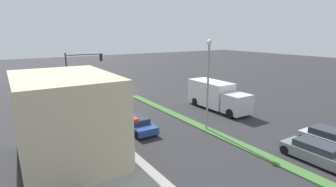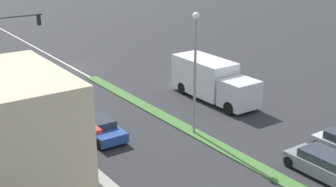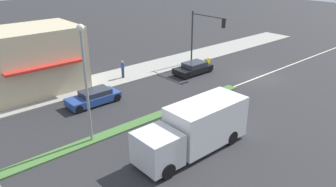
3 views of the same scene
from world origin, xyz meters
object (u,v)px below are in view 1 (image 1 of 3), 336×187
delivery_truck (216,95)px  coupe_blue (137,124)px  street_lamp (208,74)px  warning_aframe_sign (84,94)px  suv_grey (319,153)px  traffic_signal_main (79,68)px  pedestrian (80,111)px  suv_black (96,97)px  sedan_silver (330,139)px

delivery_truck → coupe_blue: bearing=7.6°
street_lamp → warning_aframe_sign: street_lamp is taller
warning_aframe_sign → suv_grey: suv_grey is taller
traffic_signal_main → suv_grey: traffic_signal_main is taller
pedestrian → warning_aframe_sign: pedestrian is taller
delivery_truck → suv_grey: size_ratio=1.65×
pedestrian → suv_black: 7.04m
warning_aframe_sign → suv_black: 2.89m
warning_aframe_sign → suv_grey: size_ratio=0.18×
traffic_signal_main → coupe_blue: bearing=94.8°
suv_grey → coupe_blue: size_ratio=1.08×
pedestrian → delivery_truck: (-13.36, 3.69, 0.46)m
street_lamp → coupe_blue: (5.00, -2.98, -4.21)m
pedestrian → sedan_silver: size_ratio=0.44×
warning_aframe_sign → coupe_blue: bearing=92.8°
pedestrian → delivery_truck: size_ratio=0.22×
warning_aframe_sign → coupe_blue: (-0.67, 14.00, 0.14)m
traffic_signal_main → suv_black: size_ratio=1.38×
street_lamp → sedan_silver: street_lamp is taller
sedan_silver → suv_black: sedan_silver is taller
traffic_signal_main → suv_grey: size_ratio=1.23×
suv_grey → coupe_blue: (7.20, -11.14, -0.04)m
traffic_signal_main → warning_aframe_sign: size_ratio=6.69×
warning_aframe_sign → delivery_truck: bearing=130.1°
street_lamp → sedan_silver: size_ratio=1.92×
street_lamp → suv_grey: bearing=105.1°
pedestrian → suv_grey: bearing=123.2°
delivery_truck → suv_grey: 12.81m
sedan_silver → coupe_blue: (10.00, -10.37, -0.09)m
delivery_truck → sedan_silver: 11.73m
street_lamp → coupe_blue: street_lamp is taller
pedestrian → delivery_truck: 13.87m
pedestrian → coupe_blue: size_ratio=0.40×
suv_black → suv_grey: (-7.20, 22.33, 0.05)m
suv_grey → pedestrian: bearing=-56.8°
pedestrian → sedan_silver: (-13.36, 15.39, -0.35)m
pedestrian → suv_grey: (-10.56, 16.15, -0.39)m
coupe_blue → warning_aframe_sign: bearing=-87.2°
sedan_silver → coupe_blue: size_ratio=0.92×
traffic_signal_main → pedestrian: bearing=75.2°
warning_aframe_sign → suv_black: size_ratio=0.21×
sedan_silver → suv_grey: size_ratio=0.85×
coupe_blue → sedan_silver: bearing=134.0°
coupe_blue → delivery_truck: bearing=-172.4°
delivery_truck → coupe_blue: (10.00, 1.33, -0.90)m
sedan_silver → suv_grey: sedan_silver is taller
suv_black → coupe_blue: size_ratio=0.97×
traffic_signal_main → pedestrian: size_ratio=3.33×
sedan_silver → traffic_signal_main: bearing=-65.0°
street_lamp → traffic_signal_main: bearing=-69.6°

